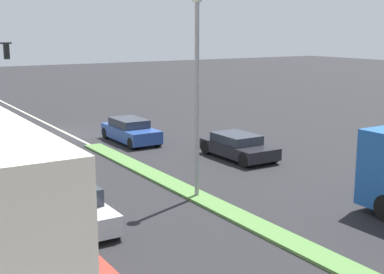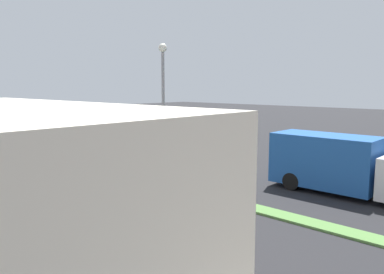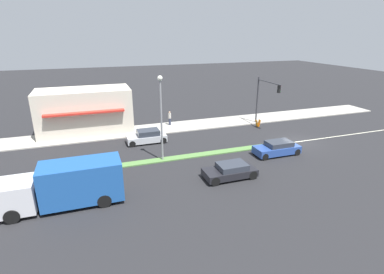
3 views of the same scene
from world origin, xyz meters
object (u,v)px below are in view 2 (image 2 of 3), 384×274
Objects in this scene: coupe_blue at (93,148)px; sedan_silver at (85,195)px; delivery_truck at (342,165)px; sedan_dark at (176,153)px; street_lamp at (163,96)px.

sedan_silver is at bearing 56.17° from coupe_blue.
coupe_blue is at bearing -123.83° from sedan_silver.
delivery_truck is 11.73m from sedan_dark.
coupe_blue is 12.93m from sedan_silver.
sedan_dark is at bearing 114.38° from coupe_blue.
street_lamp reaches higher than sedan_dark.
delivery_truck is at bearing 98.90° from coupe_blue.
delivery_truck is 18.11m from coupe_blue.
sedan_dark is at bearing -140.26° from street_lamp.
delivery_truck is 1.84× the size of sedan_dark.
sedan_dark is at bearing -90.00° from delivery_truck.
delivery_truck reaches higher than coupe_blue.
delivery_truck is (-5.00, 7.54, -3.31)m from street_lamp.
delivery_truck is at bearing 123.55° from street_lamp.
coupe_blue is (-2.20, -10.34, -4.15)m from street_lamp.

